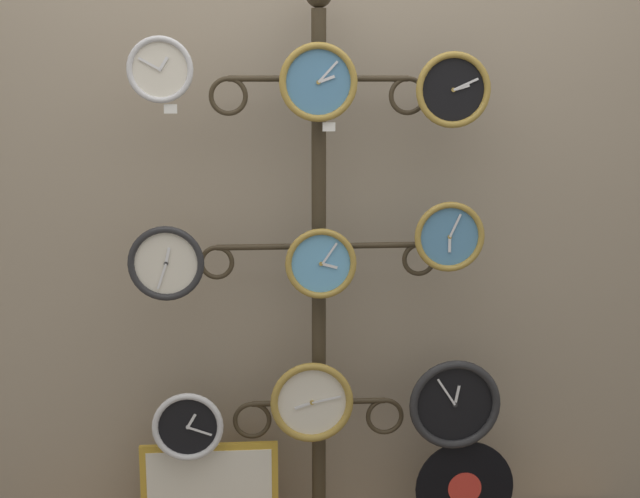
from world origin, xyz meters
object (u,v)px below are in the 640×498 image
object	(u,v)px
clock_top_right	(453,90)
clock_bottom_left	(188,426)
clock_middle_center	(322,263)
picture_frame	(210,491)
clock_bottom_right	(455,404)
clock_middle_right	(449,237)
clock_top_left	(160,70)
clock_middle_left	(166,263)
clock_top_center	(318,82)
clock_bottom_center	(312,402)
vinyl_record	(464,488)
display_stand	(319,323)

from	to	relation	value
clock_top_right	clock_bottom_left	size ratio (longest dim) A/B	1.02
clock_middle_center	picture_frame	size ratio (longest dim) A/B	0.50
clock_bottom_left	clock_bottom_right	size ratio (longest dim) A/B	0.76
clock_middle_right	clock_top_left	bearing A→B (deg)	-178.57
clock_bottom_left	clock_bottom_right	distance (m)	0.89
clock_top_left	picture_frame	distance (m)	1.42
clock_top_right	picture_frame	size ratio (longest dim) A/B	0.51
clock_bottom_right	picture_frame	xyz separation A→B (m)	(-0.83, 0.06, -0.31)
clock_top_right	clock_middle_center	bearing A→B (deg)	-179.43
clock_middle_left	clock_top_left	bearing A→B (deg)	-73.29
clock_top_right	clock_bottom_left	world-z (taller)	clock_top_right
clock_middle_center	clock_middle_right	bearing A→B (deg)	-0.53
clock_middle_right	clock_bottom_left	world-z (taller)	clock_middle_right
clock_top_center	clock_top_right	distance (m)	0.43
clock_top_left	clock_bottom_center	size ratio (longest dim) A/B	0.73
clock_top_left	vinyl_record	xyz separation A→B (m)	(0.99, 0.03, -1.41)
clock_middle_center	clock_middle_left	bearing A→B (deg)	-177.84
clock_top_center	clock_bottom_center	distance (m)	1.05
clock_bottom_left	vinyl_record	xyz separation A→B (m)	(0.94, 0.01, -0.26)
display_stand	picture_frame	world-z (taller)	display_stand
clock_middle_left	clock_middle_center	distance (m)	0.50
clock_top_center	clock_middle_center	world-z (taller)	clock_top_center
display_stand	clock_middle_left	xyz separation A→B (m)	(-0.49, -0.10, 0.23)
clock_top_right	clock_bottom_center	distance (m)	1.12
clock_top_center	display_stand	bearing A→B (deg)	84.57
clock_top_right	vinyl_record	size ratio (longest dim) A/B	0.70
clock_bottom_left	clock_bottom_right	bearing A→B (deg)	-0.39
clock_bottom_center	clock_top_right	bearing A→B (deg)	0.22
clock_bottom_left	clock_bottom_right	world-z (taller)	clock_bottom_right
clock_middle_right	picture_frame	bearing A→B (deg)	176.15
clock_bottom_center	picture_frame	bearing A→B (deg)	172.26
clock_bottom_center	vinyl_record	distance (m)	0.62
clock_top_right	clock_bottom_right	bearing A→B (deg)	-19.28
clock_middle_center	clock_bottom_center	xyz separation A→B (m)	(-0.03, 0.00, -0.47)
clock_top_left	vinyl_record	world-z (taller)	clock_top_left
clock_middle_left	clock_middle_right	world-z (taller)	clock_middle_right
display_stand	vinyl_record	distance (m)	0.77
clock_middle_center	clock_middle_right	world-z (taller)	clock_middle_right
clock_top_center	vinyl_record	xyz separation A→B (m)	(0.51, 0.01, -1.37)
clock_bottom_right	picture_frame	distance (m)	0.89
clock_bottom_right	clock_top_center	bearing A→B (deg)	179.95
display_stand	clock_top_left	bearing A→B (deg)	-167.40
clock_top_left	clock_top_center	size ratio (longest dim) A/B	0.82
clock_middle_left	clock_middle_center	world-z (taller)	clock_middle_left
clock_top_center	vinyl_record	size ratio (longest dim) A/B	0.71
clock_middle_left	clock_middle_right	distance (m)	0.91
picture_frame	clock_bottom_right	bearing A→B (deg)	-3.93
clock_top_right	clock_middle_right	world-z (taller)	clock_top_right
display_stand	clock_bottom_center	distance (m)	0.26
clock_middle_left	clock_middle_right	size ratio (longest dim) A/B	1.05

